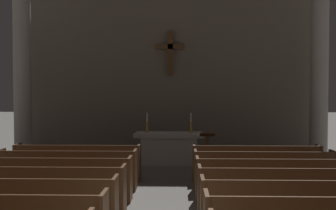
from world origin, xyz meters
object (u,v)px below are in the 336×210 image
at_px(pew_right_row_3, 302,207).
at_px(column_right_third, 319,74).
at_px(pew_left_row_3, 18,205).
at_px(pew_right_row_5, 274,180).
at_px(candlestick_right, 191,126).
at_px(pew_right_row_6, 264,171).
at_px(altar, 169,147).
at_px(pew_left_row_4, 39,190).
at_px(pew_left_row_6, 67,169).
at_px(pew_left_row_5, 55,179).
at_px(column_left_third, 22,75).
at_px(pew_left_row_7, 78,162).
at_px(candlestick_left, 147,126).
at_px(pew_right_row_4, 286,192).
at_px(pew_right_row_7, 256,163).
at_px(lectern, 207,153).

relative_size(pew_right_row_3, column_right_third, 0.55).
height_order(pew_left_row_3, pew_right_row_5, same).
xyz_separation_m(pew_right_row_3, candlestick_right, (-1.63, 6.57, 0.73)).
bearing_deg(column_right_third, pew_right_row_6, -122.86).
bearing_deg(altar, column_right_third, 5.10).
xyz_separation_m(column_right_third, candlestick_right, (-4.17, -0.43, -1.67)).
height_order(pew_left_row_3, pew_left_row_4, same).
relative_size(pew_left_row_6, pew_right_row_6, 1.00).
relative_size(pew_left_row_5, pew_right_row_6, 1.00).
distance_m(pew_left_row_4, column_left_third, 6.93).
bearing_deg(altar, pew_left_row_4, -112.77).
height_order(pew_left_row_6, column_left_third, column_left_third).
xyz_separation_m(pew_left_row_7, pew_right_row_6, (4.66, -1.02, 0.00)).
xyz_separation_m(pew_right_row_5, altar, (-2.33, 4.52, 0.06)).
bearing_deg(column_right_third, pew_left_row_3, -135.79).
height_order(pew_left_row_7, candlestick_left, candlestick_left).
distance_m(pew_left_row_3, candlestick_right, 7.27).
distance_m(column_right_third, candlestick_left, 5.83).
bearing_deg(pew_right_row_3, pew_right_row_5, 90.00).
height_order(pew_left_row_4, pew_right_row_4, same).
height_order(pew_left_row_5, column_left_third, column_left_third).
distance_m(pew_left_row_5, column_left_third, 6.07).
xyz_separation_m(pew_left_row_6, pew_right_row_4, (4.66, -2.04, 0.00)).
bearing_deg(altar, pew_right_row_7, -46.82).
bearing_deg(pew_left_row_4, pew_left_row_3, -90.00).
xyz_separation_m(pew_left_row_4, pew_right_row_6, (4.66, 2.04, 0.00)).
height_order(pew_left_row_6, altar, altar).
distance_m(pew_left_row_3, pew_left_row_7, 4.09).
xyz_separation_m(pew_left_row_3, altar, (2.33, 6.57, 0.06)).
bearing_deg(pew_left_row_6, lectern, 33.54).
distance_m(pew_left_row_6, candlestick_right, 4.69).
relative_size(pew_left_row_5, pew_left_row_7, 1.00).
bearing_deg(pew_left_row_7, altar, 46.82).
distance_m(pew_right_row_4, candlestick_right, 5.83).
xyz_separation_m(pew_right_row_6, candlestick_right, (-1.63, 3.50, 0.73)).
bearing_deg(pew_left_row_7, pew_left_row_5, -90.00).
relative_size(pew_left_row_3, candlestick_right, 5.21).
bearing_deg(pew_left_row_4, candlestick_left, 73.64).
relative_size(pew_left_row_7, pew_right_row_7, 1.00).
height_order(pew_left_row_4, pew_left_row_7, same).
relative_size(pew_left_row_6, column_right_third, 0.55).
relative_size(pew_left_row_7, column_left_third, 0.55).
distance_m(pew_left_row_3, pew_right_row_5, 5.08).
height_order(column_left_third, lectern, column_left_third).
bearing_deg(pew_right_row_3, pew_left_row_4, 167.62).
bearing_deg(lectern, pew_left_row_6, -146.46).
xyz_separation_m(pew_left_row_5, pew_right_row_6, (4.66, 1.02, 0.00)).
bearing_deg(pew_left_row_6, pew_right_row_7, 12.38).
height_order(pew_right_row_7, column_right_third, column_right_third).
bearing_deg(column_left_third, altar, -5.10).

